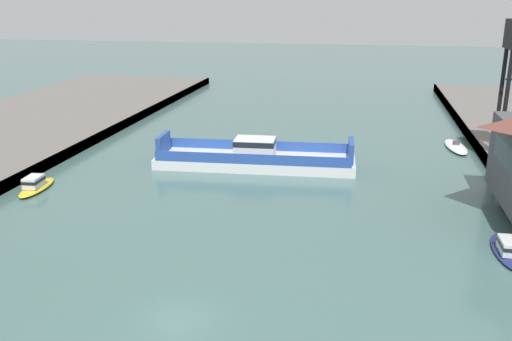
% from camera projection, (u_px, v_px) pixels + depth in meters
% --- Properties ---
extents(ground_plane, '(400.00, 400.00, 0.00)m').
position_uv_depth(ground_plane, '(179.00, 321.00, 32.41)').
color(ground_plane, '#476B66').
extents(chain_ferry, '(22.12, 7.11, 3.30)m').
position_uv_depth(chain_ferry, '(255.00, 158.00, 61.55)').
color(chain_ferry, silver).
rests_on(chain_ferry, ground).
extents(moored_boat_near_left, '(2.83, 7.65, 1.03)m').
position_uv_depth(moored_boat_near_left, '(456.00, 147.00, 68.93)').
color(moored_boat_near_left, white).
rests_on(moored_boat_near_left, ground).
extents(moored_boat_mid_left, '(2.45, 6.24, 1.50)m').
position_uv_depth(moored_boat_mid_left, '(35.00, 185.00, 54.03)').
color(moored_boat_mid_left, yellow).
rests_on(moored_boat_mid_left, ground).
extents(moored_boat_mid_right, '(2.01, 6.41, 1.30)m').
position_uv_depth(moored_boat_mid_right, '(508.00, 249.00, 40.51)').
color(moored_boat_mid_right, navy).
rests_on(moored_boat_mid_right, ground).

